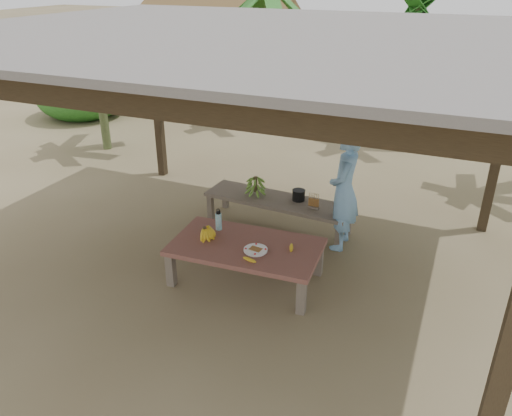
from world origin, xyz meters
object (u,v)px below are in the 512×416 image
at_px(woman, 344,190).
at_px(water_flask, 219,221).
at_px(ripe_banana_bunch, 204,232).
at_px(bench, 278,203).
at_px(cooking_pot, 299,195).
at_px(plate, 256,250).
at_px(work_table, 246,249).

bearing_deg(woman, water_flask, -54.51).
xyz_separation_m(ripe_banana_bunch, water_flask, (0.06, 0.26, 0.04)).
height_order(bench, ripe_banana_bunch, ripe_banana_bunch).
height_order(water_flask, cooking_pot, water_flask).
distance_m(bench, ripe_banana_bunch, 1.59).
xyz_separation_m(plate, woman, (0.68, 1.41, 0.33)).
xyz_separation_m(work_table, water_flask, (-0.48, 0.22, 0.19)).
relative_size(ripe_banana_bunch, plate, 0.93).
relative_size(work_table, woman, 1.10).
distance_m(ripe_banana_bunch, woman, 1.96).
height_order(plate, woman, woman).
bearing_deg(bench, work_table, -80.46).
relative_size(ripe_banana_bunch, cooking_pot, 1.46).
xyz_separation_m(work_table, woman, (0.86, 1.31, 0.41)).
relative_size(plate, water_flask, 0.97).
relative_size(bench, cooking_pot, 12.24).
bearing_deg(plate, cooking_pot, 91.44).
bearing_deg(cooking_pot, plate, -88.56).
bearing_deg(woman, plate, -29.45).
height_order(bench, cooking_pot, cooking_pot).
relative_size(water_flask, woman, 0.17).
distance_m(bench, water_flask, 1.33).
height_order(plate, cooking_pot, cooking_pot).
bearing_deg(ripe_banana_bunch, plate, -4.72).
xyz_separation_m(bench, plate, (0.34, -1.59, 0.12)).
bearing_deg(work_table, woman, 53.06).
bearing_deg(ripe_banana_bunch, bench, 75.98).
bearing_deg(woman, bench, -103.72).
bearing_deg(cooking_pot, bench, -163.27).
xyz_separation_m(work_table, bench, (-0.16, 1.49, -0.04)).
bearing_deg(plate, woman, 64.08).
bearing_deg(plate, ripe_banana_bunch, 175.28).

